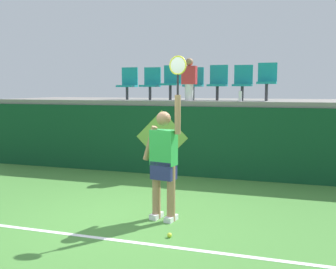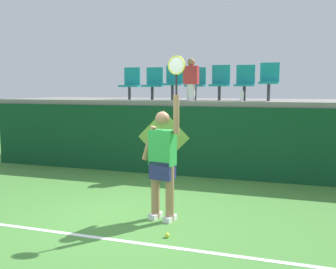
{
  "view_description": "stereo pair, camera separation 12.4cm",
  "coord_description": "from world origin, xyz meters",
  "px_view_note": "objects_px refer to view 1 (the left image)",
  "views": [
    {
      "loc": [
        2.36,
        -5.47,
        2.03
      ],
      "look_at": [
        0.24,
        1.17,
        1.21
      ],
      "focal_mm": 42.34,
      "sensor_mm": 36.0,
      "label": 1
    },
    {
      "loc": [
        2.48,
        -5.43,
        2.03
      ],
      "look_at": [
        0.24,
        1.17,
        1.21
      ],
      "focal_mm": 42.34,
      "sensor_mm": 36.0,
      "label": 2
    }
  ],
  "objects_px": {
    "tennis_player": "(164,159)",
    "spectator_0": "(189,79)",
    "stadium_chair_3": "(194,82)",
    "stadium_chair_4": "(218,81)",
    "tennis_ball": "(170,235)",
    "water_bottle": "(240,96)",
    "stadium_chair_5": "(243,81)",
    "stadium_chair_2": "(171,81)",
    "stadium_chair_0": "(128,82)",
    "stadium_chair_1": "(151,82)",
    "stadium_chair_6": "(267,79)"
  },
  "relations": [
    {
      "from": "stadium_chair_1",
      "to": "stadium_chair_2",
      "type": "distance_m",
      "value": 0.54
    },
    {
      "from": "stadium_chair_5",
      "to": "stadium_chair_6",
      "type": "distance_m",
      "value": 0.56
    },
    {
      "from": "water_bottle",
      "to": "stadium_chair_3",
      "type": "bearing_deg",
      "value": 152.52
    },
    {
      "from": "stadium_chair_2",
      "to": "stadium_chair_4",
      "type": "relative_size",
      "value": 1.02
    },
    {
      "from": "stadium_chair_6",
      "to": "stadium_chair_5",
      "type": "bearing_deg",
      "value": 179.78
    },
    {
      "from": "stadium_chair_6",
      "to": "spectator_0",
      "type": "relative_size",
      "value": 0.9
    },
    {
      "from": "stadium_chair_2",
      "to": "stadium_chair_4",
      "type": "bearing_deg",
      "value": 0.08
    },
    {
      "from": "tennis_player",
      "to": "stadium_chair_6",
      "type": "xyz_separation_m",
      "value": [
        1.24,
        3.89,
        1.29
      ]
    },
    {
      "from": "stadium_chair_5",
      "to": "spectator_0",
      "type": "relative_size",
      "value": 0.85
    },
    {
      "from": "tennis_player",
      "to": "stadium_chair_4",
      "type": "relative_size",
      "value": 2.93
    },
    {
      "from": "stadium_chair_2",
      "to": "stadium_chair_6",
      "type": "distance_m",
      "value": 2.33
    },
    {
      "from": "stadium_chair_6",
      "to": "stadium_chair_1",
      "type": "bearing_deg",
      "value": 179.97
    },
    {
      "from": "water_bottle",
      "to": "stadium_chair_4",
      "type": "height_order",
      "value": "stadium_chair_4"
    },
    {
      "from": "stadium_chair_0",
      "to": "stadium_chair_1",
      "type": "relative_size",
      "value": 1.01
    },
    {
      "from": "stadium_chair_6",
      "to": "stadium_chair_4",
      "type": "bearing_deg",
      "value": 179.84
    },
    {
      "from": "stadium_chair_4",
      "to": "stadium_chair_6",
      "type": "distance_m",
      "value": 1.15
    },
    {
      "from": "stadium_chair_2",
      "to": "spectator_0",
      "type": "xyz_separation_m",
      "value": [
        0.59,
        -0.46,
        0.03
      ]
    },
    {
      "from": "tennis_ball",
      "to": "stadium_chair_3",
      "type": "bearing_deg",
      "value": 100.05
    },
    {
      "from": "tennis_ball",
      "to": "water_bottle",
      "type": "height_order",
      "value": "water_bottle"
    },
    {
      "from": "stadium_chair_0",
      "to": "spectator_0",
      "type": "distance_m",
      "value": 1.82
    },
    {
      "from": "tennis_player",
      "to": "spectator_0",
      "type": "height_order",
      "value": "spectator_0"
    },
    {
      "from": "tennis_player",
      "to": "spectator_0",
      "type": "relative_size",
      "value": 2.52
    },
    {
      "from": "tennis_ball",
      "to": "stadium_chair_4",
      "type": "xyz_separation_m",
      "value": [
        -0.21,
        4.58,
        2.16
      ]
    },
    {
      "from": "stadium_chair_0",
      "to": "stadium_chair_4",
      "type": "relative_size",
      "value": 0.98
    },
    {
      "from": "water_bottle",
      "to": "stadium_chair_6",
      "type": "xyz_separation_m",
      "value": [
        0.53,
        0.64,
        0.38
      ]
    },
    {
      "from": "water_bottle",
      "to": "stadium_chair_4",
      "type": "xyz_separation_m",
      "value": [
        -0.62,
        0.64,
        0.34
      ]
    },
    {
      "from": "stadium_chair_0",
      "to": "spectator_0",
      "type": "bearing_deg",
      "value": -14.69
    },
    {
      "from": "spectator_0",
      "to": "tennis_player",
      "type": "bearing_deg",
      "value": -81.62
    },
    {
      "from": "stadium_chair_1",
      "to": "stadium_chair_0",
      "type": "bearing_deg",
      "value": 179.88
    },
    {
      "from": "tennis_player",
      "to": "stadium_chair_0",
      "type": "distance_m",
      "value": 4.67
    },
    {
      "from": "stadium_chair_1",
      "to": "stadium_chair_3",
      "type": "xyz_separation_m",
      "value": [
        1.12,
        -0.0,
        -0.0
      ]
    },
    {
      "from": "stadium_chair_4",
      "to": "stadium_chair_5",
      "type": "relative_size",
      "value": 1.01
    },
    {
      "from": "stadium_chair_5",
      "to": "stadium_chair_2",
      "type": "bearing_deg",
      "value": -179.98
    },
    {
      "from": "stadium_chair_1",
      "to": "stadium_chair_5",
      "type": "height_order",
      "value": "stadium_chair_5"
    },
    {
      "from": "stadium_chair_1",
      "to": "tennis_ball",
      "type": "bearing_deg",
      "value": -67.11
    },
    {
      "from": "tennis_ball",
      "to": "stadium_chair_1",
      "type": "height_order",
      "value": "stadium_chair_1"
    },
    {
      "from": "stadium_chair_2",
      "to": "water_bottle",
      "type": "bearing_deg",
      "value": -19.44
    },
    {
      "from": "stadium_chair_4",
      "to": "stadium_chair_0",
      "type": "bearing_deg",
      "value": -179.99
    },
    {
      "from": "stadium_chair_1",
      "to": "stadium_chair_5",
      "type": "bearing_deg",
      "value": 0.01
    },
    {
      "from": "stadium_chair_1",
      "to": "stadium_chair_6",
      "type": "height_order",
      "value": "stadium_chair_6"
    },
    {
      "from": "stadium_chair_0",
      "to": "stadium_chair_2",
      "type": "height_order",
      "value": "stadium_chair_2"
    },
    {
      "from": "stadium_chair_3",
      "to": "stadium_chair_4",
      "type": "bearing_deg",
      "value": 0.41
    },
    {
      "from": "stadium_chair_2",
      "to": "stadium_chair_5",
      "type": "xyz_separation_m",
      "value": [
        1.78,
        0.0,
        -0.02
      ]
    },
    {
      "from": "stadium_chair_0",
      "to": "stadium_chair_6",
      "type": "distance_m",
      "value": 3.51
    },
    {
      "from": "tennis_ball",
      "to": "spectator_0",
      "type": "distance_m",
      "value": 4.75
    },
    {
      "from": "stadium_chair_4",
      "to": "stadium_chair_2",
      "type": "bearing_deg",
      "value": -179.92
    },
    {
      "from": "stadium_chair_5",
      "to": "tennis_player",
      "type": "bearing_deg",
      "value": -99.99
    },
    {
      "from": "stadium_chair_2",
      "to": "stadium_chair_5",
      "type": "distance_m",
      "value": 1.78
    },
    {
      "from": "stadium_chair_6",
      "to": "water_bottle",
      "type": "bearing_deg",
      "value": -129.78
    },
    {
      "from": "stadium_chair_0",
      "to": "spectator_0",
      "type": "height_order",
      "value": "spectator_0"
    }
  ]
}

